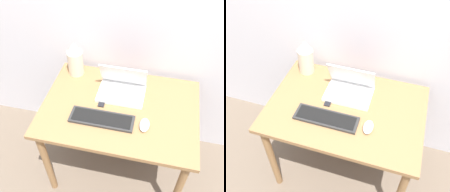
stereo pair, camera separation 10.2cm
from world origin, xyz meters
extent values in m
cube|color=silver|center=(0.00, 0.80, 1.25)|extent=(6.00, 0.05, 2.50)
cube|color=olive|center=(0.00, 0.37, 0.74)|extent=(1.04, 0.73, 0.03)
cylinder|color=olive|center=(-0.47, 0.06, 0.36)|extent=(0.05, 0.05, 0.72)
cylinder|color=olive|center=(-0.47, 0.68, 0.36)|extent=(0.05, 0.05, 0.72)
cylinder|color=olive|center=(0.47, 0.68, 0.36)|extent=(0.05, 0.05, 0.72)
cube|color=white|center=(-0.01, 0.48, 0.76)|extent=(0.32, 0.23, 0.02)
cube|color=silver|center=(-0.01, 0.47, 0.77)|extent=(0.26, 0.12, 0.00)
cube|color=white|center=(-0.01, 0.55, 0.87)|extent=(0.32, 0.10, 0.21)
cube|color=black|center=(-0.01, 0.56, 0.88)|extent=(0.28, 0.08, 0.18)
cube|color=#2D2D2D|center=(-0.09, 0.23, 0.76)|extent=(0.41, 0.13, 0.02)
cube|color=black|center=(-0.09, 0.23, 0.77)|extent=(0.38, 0.11, 0.00)
ellipsoid|color=silver|center=(0.18, 0.24, 0.77)|extent=(0.06, 0.11, 0.03)
cylinder|color=beige|center=(-0.39, 0.64, 0.85)|extent=(0.12, 0.12, 0.19)
cone|color=beige|center=(-0.39, 0.64, 0.98)|extent=(0.11, 0.11, 0.08)
cube|color=black|center=(-0.13, 0.36, 0.76)|extent=(0.04, 0.05, 0.01)
camera|label=1|loc=(0.21, -0.79, 2.06)|focal=42.00mm
camera|label=2|loc=(0.31, -0.76, 2.06)|focal=42.00mm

